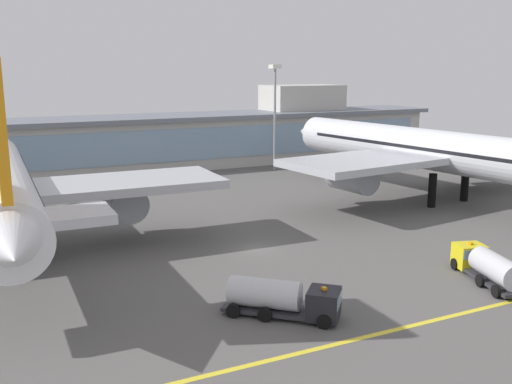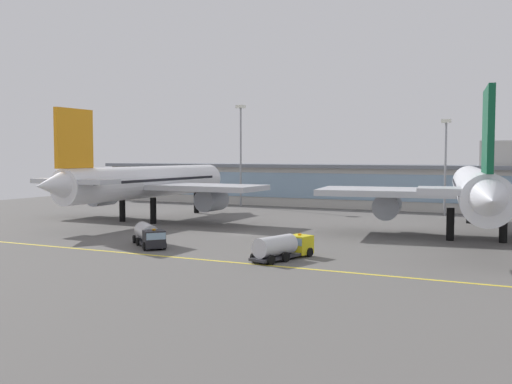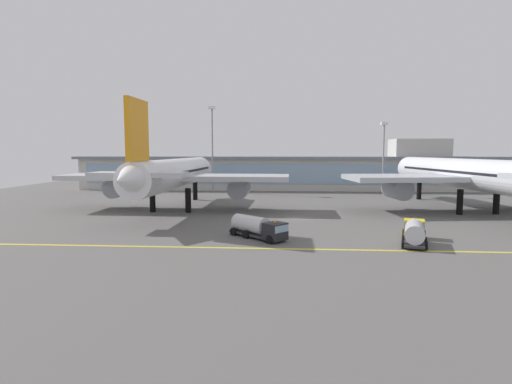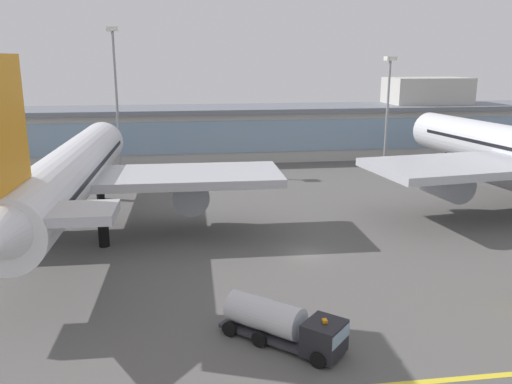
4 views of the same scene
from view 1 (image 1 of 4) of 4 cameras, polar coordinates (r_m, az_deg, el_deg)
The scene contains 8 objects.
ground_plane at distance 62.05m, azimuth 0.00°, elevation -5.58°, with size 180.00×180.00×0.00m, color #5B5956.
taxiway_centreline_stripe at distance 44.70m, azimuth 12.88°, elevation -13.10°, with size 144.00×0.50×0.01m, color yellow.
terminal_building at distance 111.27m, azimuth -11.29°, elevation 4.92°, with size 130.69×14.00×15.22m.
airliner_near_left at distance 62.85m, azimuth -23.62°, elevation 0.30°, with size 45.20×52.55×19.41m.
airliner_near_right at distance 87.61m, azimuth 16.65°, elevation 3.87°, with size 47.12×60.76×19.52m.
fuel_tanker_truck at distance 45.42m, azimuth 2.89°, elevation -10.31°, with size 8.32×7.88×2.90m.
baggage_tug_near at distance 56.55m, azimuth 21.56°, elevation -6.61°, with size 5.13×9.36×2.90m.
apron_light_mast_west at distance 108.13m, azimuth 1.86°, elevation 8.98°, with size 1.80×1.80×19.37m.
Camera 1 is at (-26.09, -53.10, 18.73)m, focal length 41.02 mm.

